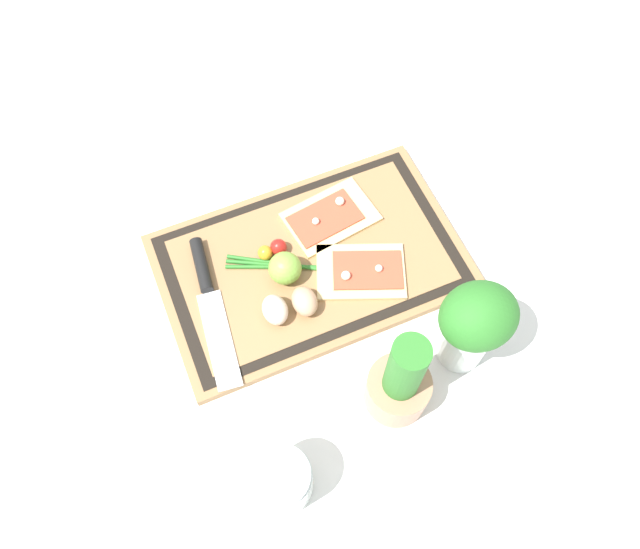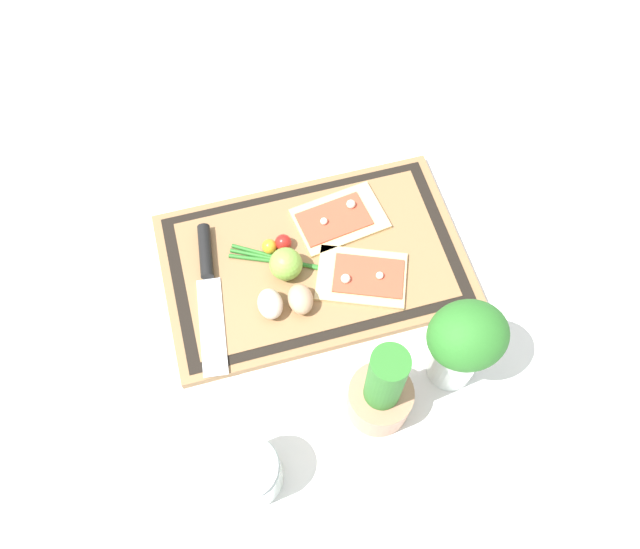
{
  "view_description": "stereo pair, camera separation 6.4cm",
  "coord_description": "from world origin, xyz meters",
  "px_view_note": "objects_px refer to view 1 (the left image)",
  "views": [
    {
      "loc": [
        0.19,
        0.48,
        0.97
      ],
      "look_at": [
        0.0,
        0.04,
        0.04
      ],
      "focal_mm": 35.0,
      "sensor_mm": 36.0,
      "label": 1
    },
    {
      "loc": [
        0.12,
        0.5,
        0.97
      ],
      "look_at": [
        0.0,
        0.04,
        0.04
      ],
      "focal_mm": 35.0,
      "sensor_mm": 36.0,
      "label": 2
    }
  ],
  "objects_px": {
    "egg_brown": "(305,301)",
    "sauce_jar": "(282,481)",
    "pizza_slice_near": "(329,217)",
    "pizza_slice_far": "(362,271)",
    "herb_pot": "(400,383)",
    "egg_pink": "(275,310)",
    "cherry_tomato_red": "(278,247)",
    "cherry_tomato_yellow": "(265,253)",
    "herb_glass": "(474,324)",
    "knife": "(206,286)",
    "lime": "(285,268)"
  },
  "relations": [
    {
      "from": "egg_brown",
      "to": "sauce_jar",
      "type": "distance_m",
      "value": 0.28
    },
    {
      "from": "pizza_slice_near",
      "to": "pizza_slice_far",
      "type": "bearing_deg",
      "value": 93.65
    },
    {
      "from": "pizza_slice_near",
      "to": "herb_pot",
      "type": "bearing_deg",
      "value": 84.5
    },
    {
      "from": "egg_pink",
      "to": "sauce_jar",
      "type": "bearing_deg",
      "value": 70.99
    },
    {
      "from": "pizza_slice_near",
      "to": "cherry_tomato_red",
      "type": "height_order",
      "value": "cherry_tomato_red"
    },
    {
      "from": "pizza_slice_far",
      "to": "cherry_tomato_yellow",
      "type": "bearing_deg",
      "value": -33.95
    },
    {
      "from": "herb_pot",
      "to": "herb_glass",
      "type": "bearing_deg",
      "value": -167.91
    },
    {
      "from": "knife",
      "to": "egg_brown",
      "type": "xyz_separation_m",
      "value": [
        -0.14,
        0.09,
        0.01
      ]
    },
    {
      "from": "pizza_slice_near",
      "to": "herb_pot",
      "type": "xyz_separation_m",
      "value": [
        0.03,
        0.33,
        0.05
      ]
    },
    {
      "from": "knife",
      "to": "lime",
      "type": "distance_m",
      "value": 0.14
    },
    {
      "from": "lime",
      "to": "cherry_tomato_yellow",
      "type": "relative_size",
      "value": 2.17
    },
    {
      "from": "egg_pink",
      "to": "herb_pot",
      "type": "relative_size",
      "value": 0.25
    },
    {
      "from": "egg_brown",
      "to": "herb_glass",
      "type": "xyz_separation_m",
      "value": [
        -0.2,
        0.16,
        0.08
      ]
    },
    {
      "from": "pizza_slice_near",
      "to": "egg_pink",
      "type": "height_order",
      "value": "egg_pink"
    },
    {
      "from": "egg_brown",
      "to": "egg_pink",
      "type": "distance_m",
      "value": 0.05
    },
    {
      "from": "lime",
      "to": "herb_glass",
      "type": "distance_m",
      "value": 0.32
    },
    {
      "from": "egg_pink",
      "to": "cherry_tomato_red",
      "type": "height_order",
      "value": "egg_pink"
    },
    {
      "from": "cherry_tomato_yellow",
      "to": "pizza_slice_near",
      "type": "bearing_deg",
      "value": -168.13
    },
    {
      "from": "sauce_jar",
      "to": "herb_pot",
      "type": "bearing_deg",
      "value": -165.34
    },
    {
      "from": "pizza_slice_far",
      "to": "cherry_tomato_yellow",
      "type": "xyz_separation_m",
      "value": [
        0.14,
        -0.09,
        0.01
      ]
    },
    {
      "from": "cherry_tomato_red",
      "to": "cherry_tomato_yellow",
      "type": "relative_size",
      "value": 1.11
    },
    {
      "from": "herb_pot",
      "to": "lime",
      "type": "bearing_deg",
      "value": -72.4
    },
    {
      "from": "egg_pink",
      "to": "lime",
      "type": "height_order",
      "value": "lime"
    },
    {
      "from": "egg_brown",
      "to": "cherry_tomato_red",
      "type": "bearing_deg",
      "value": -89.33
    },
    {
      "from": "herb_glass",
      "to": "lime",
      "type": "bearing_deg",
      "value": -47.44
    },
    {
      "from": "egg_pink",
      "to": "cherry_tomato_red",
      "type": "relative_size",
      "value": 1.85
    },
    {
      "from": "lime",
      "to": "herb_pot",
      "type": "distance_m",
      "value": 0.27
    },
    {
      "from": "pizza_slice_near",
      "to": "egg_brown",
      "type": "relative_size",
      "value": 3.16
    },
    {
      "from": "egg_brown",
      "to": "cherry_tomato_red",
      "type": "height_order",
      "value": "egg_brown"
    },
    {
      "from": "herb_pot",
      "to": "pizza_slice_near",
      "type": "bearing_deg",
      "value": -95.5
    },
    {
      "from": "herb_pot",
      "to": "sauce_jar",
      "type": "bearing_deg",
      "value": 14.66
    },
    {
      "from": "pizza_slice_far",
      "to": "herb_glass",
      "type": "xyz_separation_m",
      "value": [
        -0.09,
        0.18,
        0.09
      ]
    },
    {
      "from": "cherry_tomato_red",
      "to": "pizza_slice_far",
      "type": "bearing_deg",
      "value": 140.54
    },
    {
      "from": "pizza_slice_far",
      "to": "cherry_tomato_yellow",
      "type": "relative_size",
      "value": 6.88
    },
    {
      "from": "knife",
      "to": "lime",
      "type": "height_order",
      "value": "lime"
    },
    {
      "from": "cherry_tomato_red",
      "to": "cherry_tomato_yellow",
      "type": "xyz_separation_m",
      "value": [
        0.02,
        0.0,
        -0.0
      ]
    },
    {
      "from": "pizza_slice_near",
      "to": "lime",
      "type": "height_order",
      "value": "lime"
    },
    {
      "from": "pizza_slice_far",
      "to": "herb_pot",
      "type": "relative_size",
      "value": 0.83
    },
    {
      "from": "pizza_slice_far",
      "to": "egg_pink",
      "type": "xyz_separation_m",
      "value": [
        0.16,
        0.02,
        0.02
      ]
    },
    {
      "from": "egg_brown",
      "to": "lime",
      "type": "relative_size",
      "value": 0.95
    },
    {
      "from": "pizza_slice_near",
      "to": "pizza_slice_far",
      "type": "xyz_separation_m",
      "value": [
        -0.01,
        0.12,
        0.0
      ]
    },
    {
      "from": "cherry_tomato_yellow",
      "to": "herb_pot",
      "type": "relative_size",
      "value": 0.12
    },
    {
      "from": "sauce_jar",
      "to": "pizza_slice_near",
      "type": "bearing_deg",
      "value": -121.92
    },
    {
      "from": "lime",
      "to": "sauce_jar",
      "type": "height_order",
      "value": "sauce_jar"
    },
    {
      "from": "knife",
      "to": "egg_brown",
      "type": "height_order",
      "value": "egg_brown"
    },
    {
      "from": "pizza_slice_near",
      "to": "cherry_tomato_yellow",
      "type": "distance_m",
      "value": 0.14
    },
    {
      "from": "pizza_slice_far",
      "to": "knife",
      "type": "height_order",
      "value": "pizza_slice_far"
    },
    {
      "from": "pizza_slice_near",
      "to": "pizza_slice_far",
      "type": "distance_m",
      "value": 0.12
    },
    {
      "from": "cherry_tomato_red",
      "to": "herb_pot",
      "type": "distance_m",
      "value": 0.32
    },
    {
      "from": "egg_brown",
      "to": "egg_pink",
      "type": "height_order",
      "value": "same"
    }
  ]
}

